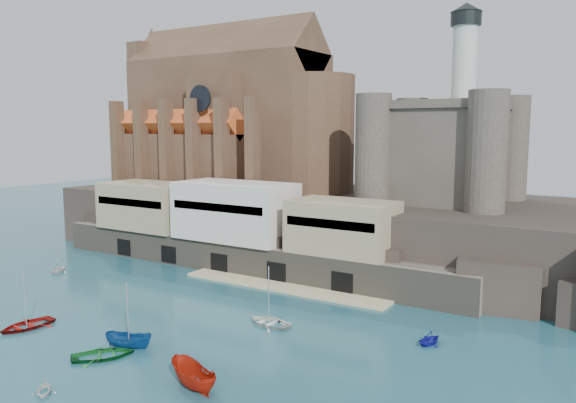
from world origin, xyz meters
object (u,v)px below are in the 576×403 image
at_px(boat_1, 44,393).
at_px(boat_0, 27,328).
at_px(church, 234,122).
at_px(boat_2, 129,347).
at_px(castle_keep, 445,147).

bearing_deg(boat_1, boat_0, 103.35).
distance_m(church, boat_1, 68.20).
bearing_deg(boat_0, church, 107.97).
relative_size(church, boat_0, 8.14).
bearing_deg(church, boat_2, -63.48).
relative_size(castle_keep, boat_0, 5.07).
bearing_deg(boat_1, boat_2, 50.70).
relative_size(boat_0, boat_2, 1.17).
relative_size(castle_keep, boat_2, 5.92).
distance_m(castle_keep, boat_0, 60.80).
distance_m(boat_0, boat_1, 17.02).
xyz_separation_m(church, boat_1, (25.89, -59.09, -22.13)).
relative_size(church, boat_2, 9.49).
relative_size(castle_keep, boat_1, 10.85).
distance_m(boat_0, boat_2, 13.53).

